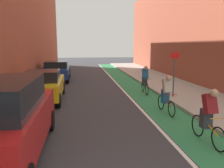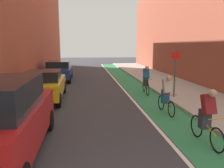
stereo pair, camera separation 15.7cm
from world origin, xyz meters
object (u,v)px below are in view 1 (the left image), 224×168
at_px(parked_sedan_yellow_cab, 44,85).
at_px(cyclist_trailing, 145,80).
at_px(parked_sedan_blue, 57,71).
at_px(parked_suv_red, 3,119).
at_px(cyclist_lead, 208,116).
at_px(street_sign_post, 174,69).
at_px(cyclist_mid, 166,94).

bearing_deg(parked_sedan_yellow_cab, cyclist_trailing, 8.87).
relative_size(parked_sedan_blue, cyclist_trailing, 2.56).
xyz_separation_m(parked_suv_red, cyclist_lead, (5.42, 0.15, -0.21)).
bearing_deg(parked_sedan_yellow_cab, parked_sedan_blue, 90.00).
xyz_separation_m(cyclist_trailing, street_sign_post, (1.06, -1.57, 0.75)).
distance_m(cyclist_lead, street_sign_post, 5.37).
relative_size(cyclist_lead, street_sign_post, 0.72).
distance_m(parked_sedan_yellow_cab, cyclist_lead, 8.01).
relative_size(cyclist_mid, cyclist_trailing, 0.96).
bearing_deg(parked_suv_red, parked_sedan_yellow_cab, 89.99).
xyz_separation_m(parked_suv_red, cyclist_mid, (5.33, 3.10, -0.21)).
height_order(parked_sedan_yellow_cab, street_sign_post, street_sign_post).
xyz_separation_m(parked_sedan_yellow_cab, cyclist_trailing, (5.52, 0.86, 0.03)).
distance_m(parked_sedan_blue, street_sign_post, 9.84).
bearing_deg(cyclist_lead, cyclist_mid, 91.74).
distance_m(parked_suv_red, street_sign_post, 8.49).
bearing_deg(cyclist_trailing, parked_sedan_yellow_cab, -171.13).
relative_size(parked_sedan_yellow_cab, parked_sedan_blue, 0.96).
bearing_deg(cyclist_trailing, parked_suv_red, -128.68).
bearing_deg(parked_sedan_blue, parked_sedan_yellow_cab, -90.00).
bearing_deg(parked_sedan_yellow_cab, parked_suv_red, -90.01).
xyz_separation_m(cyclist_mid, cyclist_trailing, (0.19, 3.80, 0.01)).
height_order(cyclist_lead, cyclist_mid, cyclist_lead).
distance_m(cyclist_mid, street_sign_post, 2.67).
xyz_separation_m(cyclist_lead, street_sign_post, (1.16, 5.19, 0.75)).
xyz_separation_m(parked_sedan_blue, street_sign_post, (6.58, -7.27, 0.78)).
bearing_deg(cyclist_mid, parked_sedan_blue, 119.31).
bearing_deg(parked_suv_red, street_sign_post, 39.00).
height_order(parked_sedan_yellow_cab, parked_sedan_blue, same).
height_order(parked_suv_red, parked_sedan_yellow_cab, parked_suv_red).
height_order(parked_suv_red, cyclist_mid, parked_suv_red).
relative_size(parked_sedan_yellow_cab, cyclist_lead, 2.50).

